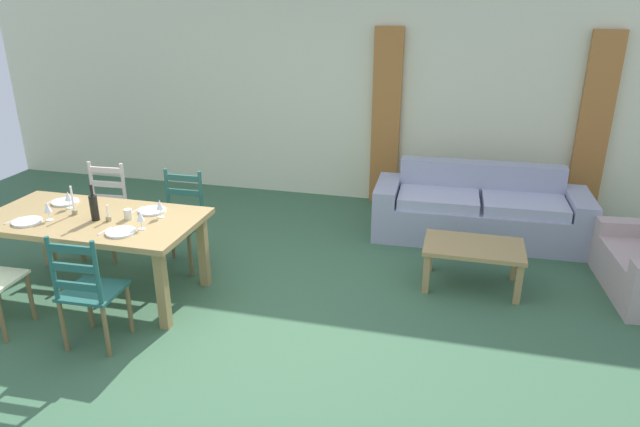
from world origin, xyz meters
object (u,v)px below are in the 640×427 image
Objects in this scene: wine_glass_near_right at (140,217)px; couch at (479,212)px; dining_table at (93,226)px; dining_chair_far_left at (105,211)px; coffee_cup_primary at (128,214)px; wine_bottle at (94,207)px; coffee_table at (473,251)px; dining_chair_near_right at (88,291)px; wine_glass_far_right at (160,205)px; dining_chair_far_right at (181,220)px; wine_glass_near_left at (48,208)px; wine_glass_far_left at (68,197)px.

wine_glass_near_right is 0.07× the size of couch.
dining_chair_far_left reaches higher than dining_table.
coffee_cup_primary is at bearing -144.22° from couch.
wine_bottle is 3.39m from coffee_table.
dining_chair_near_right reaches higher than wine_glass_far_right.
dining_chair_far_right reaches higher than wine_glass_near_left.
dining_table is 0.89m from dining_chair_far_left.
dining_chair_far_right is 5.96× the size of wine_glass_far_left.
wine_glass_far_right reaches higher than coffee_cup_primary.
wine_glass_near_left is at bearing -161.43° from wine_glass_far_right.
dining_chair_far_left is 5.96× the size of wine_glass_near_right.
wine_bottle is at bearing -58.42° from dining_chair_far_left.
couch is at bearing 87.36° from coffee_table.
wine_bottle is at bearing -32.71° from dining_table.
dining_chair_far_right is (0.02, 1.46, 0.00)m from dining_chair_near_right.
coffee_cup_primary is 3.72m from couch.
dining_chair_far_right reaches higher than couch.
wine_glass_near_right is at bearing -157.64° from coffee_table.
dining_chair_far_right is 1.07× the size of coffee_table.
wine_glass_far_right is 0.07× the size of couch.
dining_chair_far_left is 1.10m from coffee_cup_primary.
wine_bottle is at bearing -115.94° from dining_chair_far_right.
wine_glass_far_right is 3.46m from couch.
wine_bottle is (0.50, -0.82, 0.39)m from dining_chair_far_left.
dining_chair_far_right is at bearing 89.37° from dining_chair_near_right.
wine_glass_far_right is (0.02, 0.28, 0.00)m from wine_glass_near_right.
wine_bottle is (0.08, -0.05, 0.20)m from dining_table.
dining_chair_near_right is 1.00× the size of dining_chair_far_left.
dining_table is 6.01× the size of wine_bottle.
dining_chair_far_left is at bearing 136.40° from coffee_cup_primary.
dining_chair_near_right is at bearing -102.03° from wine_glass_near_right.
dining_chair_near_right is 1.00× the size of dining_chair_far_right.
coffee_table is at bearing -92.64° from couch.
wine_glass_near_left is at bearing -164.57° from wine_bottle.
coffee_table is (2.68, 0.83, -0.51)m from wine_glass_far_right.
wine_bottle is 0.14× the size of couch.
dining_chair_far_right is at bearing 57.73° from dining_table.
wine_glass_far_right reaches higher than dining_table.
dining_table is 1.98× the size of dining_chair_far_right.
dining_chair_near_right reaches higher than coffee_cup_primary.
wine_glass_near_right and wine_glass_far_left have the same top height.
wine_bottle is 3.51× the size of coffee_cup_primary.
dining_table is 11.80× the size of wine_glass_far_right.
dining_chair_far_left is 4.02m from couch.
wine_bottle is (-0.36, 0.69, 0.39)m from dining_chair_near_right.
dining_table is at bearing 147.29° from wine_bottle.
dining_chair_far_right is 0.42× the size of couch.
wine_glass_far_left is at bearing 162.85° from wine_glass_near_right.
dining_table is 1.98× the size of dining_chair_far_left.
wine_glass_near_left is 1.00× the size of wine_glass_far_left.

